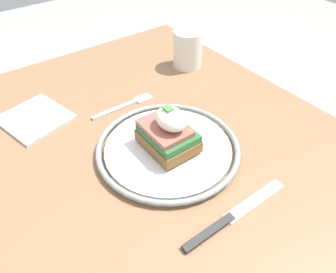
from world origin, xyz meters
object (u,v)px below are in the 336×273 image
sandwich (168,132)px  napkin (35,118)px  plate (168,148)px  fork (125,105)px  cup (188,48)px  knife (228,219)px

sandwich → napkin: 0.28m
plate → fork: plate is taller
sandwich → napkin: size_ratio=1.05×
sandwich → cup: size_ratio=1.44×
sandwich → fork: size_ratio=0.89×
cup → napkin: 0.38m
knife → napkin: size_ratio=1.63×
sandwich → fork: bearing=177.1°
fork → napkin: napkin is taller
fork → napkin: bearing=-112.4°
sandwich → napkin: bearing=-145.5°
napkin → fork: bearing=67.6°
knife → cup: cup is taller
fork → cup: 0.22m
cup → sandwich: bearing=-45.2°
fork → plate: bearing=-3.0°
knife → napkin: (-0.40, -0.14, 0.00)m
napkin → plate: bearing=34.5°
fork → knife: size_ratio=0.72×
cup → plate: bearing=-45.3°
plate → knife: bearing=-5.3°
knife → plate: bearing=174.7°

